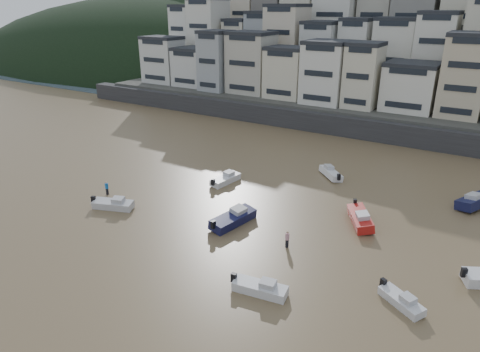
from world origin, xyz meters
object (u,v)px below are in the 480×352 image
Objects in this scene: boat_a at (260,286)px; boat_b at (402,299)px; boat_f at (225,178)px; boat_h at (331,172)px; boat_c at (233,217)px; boat_i at (478,199)px; person_pink at (287,239)px; person_blue at (107,188)px; boat_j at (113,203)px; boat_e at (360,217)px.

boat_b is at bearing 15.56° from boat_a.
boat_h is (10.94, 9.34, -0.00)m from boat_f.
boat_f is (-6.98, 9.00, -0.16)m from boat_c.
boat_i is (21.62, 18.69, 0.07)m from boat_c.
boat_f is at bearing 122.19° from boat_a.
boat_f is 17.19m from person_pink.
person_blue reaches higher than boat_a.
boat_h is 2.90× the size of person_pink.
boat_j is at bearing -32.60° from boat_i.
person_pink is (6.91, -1.12, 0.02)m from boat_c.
boat_f is (-18.39, 1.68, -0.13)m from boat_e.
boat_f is 14.38m from boat_h.
boat_e reaches higher than boat_a.
boat_j is (-21.91, 4.58, 0.03)m from boat_a.
boat_h reaches higher than boat_b.
boat_f is 30.20m from boat_i.
boat_a is 27.35m from boat_h.
boat_i reaches higher than person_pink.
boat_a is 2.82× the size of person_blue.
person_blue is at bearing 143.29° from boat_f.
boat_e is at bearing 168.75° from boat_h.
boat_c is at bearing -160.99° from boat_b.
boat_h is 28.57m from boat_j.
boat_c is at bearing -87.25° from boat_e.
boat_j is (-6.74, -13.10, 0.01)m from boat_f.
boat_h is at bearing 98.62° from person_pink.
boat_c is at bearing 122.47° from boat_h.
boat_j reaches higher than boat_a.
person_pink reaches higher than boat_c.
boat_j is at bearing -171.78° from person_pink.
boat_e is at bearing -47.11° from boat_c.
boat_i is 1.31× the size of boat_j.
boat_a is at bearing -124.05° from boat_b.
boat_c is (-8.18, 8.69, 0.18)m from boat_a.
boat_c is 0.93× the size of boat_i.
person_pink is at bearing -58.00° from boat_e.
boat_e is 27.61m from boat_j.
boat_b is at bearing 0.84° from boat_e.
boat_i is 3.85× the size of person_pink.
boat_b is 0.84× the size of boat_h.
boat_i is (17.66, 0.35, 0.23)m from boat_h.
person_blue reaches higher than boat_c.
boat_a is 0.73× the size of boat_i.
boat_f reaches higher than boat_h.
boat_c is at bearing -3.65° from boat_j.
boat_f reaches higher than boat_b.
boat_i is at bearing 113.64° from boat_b.
person_pink reaches higher than boat_a.
boat_i is at bearing -38.92° from boat_c.
boat_i is at bearing 27.72° from person_blue.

